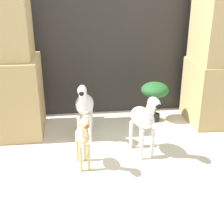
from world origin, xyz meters
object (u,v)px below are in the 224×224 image
at_px(zebra_right, 144,118).
at_px(giraffe_figurine, 83,136).
at_px(zebra_left, 84,104).
at_px(potted_palm_front, 155,93).

xyz_separation_m(zebra_right, giraffe_figurine, (-0.59, -0.17, -0.07)).
bearing_deg(zebra_right, zebra_left, 142.00).
height_order(zebra_right, potted_palm_front, zebra_right).
xyz_separation_m(giraffe_figurine, potted_palm_front, (0.91, 0.94, 0.03)).
xyz_separation_m(zebra_right, zebra_left, (-0.54, 0.43, 0.00)).
height_order(giraffe_figurine, potted_palm_front, giraffe_figurine).
relative_size(zebra_right, potted_palm_front, 1.35).
bearing_deg(zebra_right, giraffe_figurine, -163.98).
xyz_separation_m(zebra_left, giraffe_figurine, (-0.05, -0.60, -0.07)).
bearing_deg(giraffe_figurine, zebra_left, 85.51).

